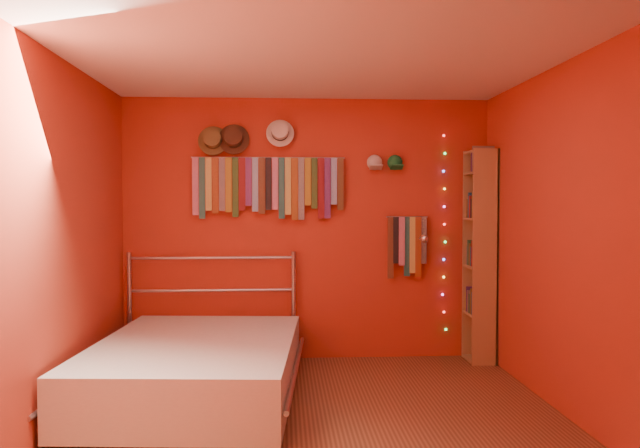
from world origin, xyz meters
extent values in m
plane|color=#55311D|center=(0.00, 0.00, 0.00)|extent=(3.50, 3.50, 0.00)
cube|color=#A02A19|center=(0.00, 1.75, 1.25)|extent=(3.50, 0.02, 2.50)
cube|color=#A02A19|center=(1.75, 0.00, 1.25)|extent=(0.02, 3.50, 2.50)
cube|color=#A02A19|center=(-1.75, 0.00, 1.25)|extent=(0.02, 3.50, 2.50)
cube|color=white|center=(0.00, 0.00, 2.50)|extent=(3.50, 3.50, 0.02)
cylinder|color=#A9A9AE|center=(-0.37, 1.70, 1.93)|extent=(1.45, 0.01, 0.01)
cube|color=#B2598D|center=(-1.06, 1.69, 1.66)|extent=(0.06, 0.01, 0.54)
cube|color=#1A5B51|center=(-1.00, 1.68, 1.64)|extent=(0.06, 0.01, 0.58)
cube|color=#B9AF4A|center=(-0.93, 1.68, 1.68)|extent=(0.06, 0.01, 0.50)
cube|color=maroon|center=(-0.87, 1.69, 1.67)|extent=(0.06, 0.01, 0.53)
cube|color=#131455|center=(-0.81, 1.68, 1.68)|extent=(0.06, 0.01, 0.50)
cube|color=olive|center=(-0.75, 1.68, 1.67)|extent=(0.06, 0.01, 0.52)
cube|color=#1E4C1E|center=(-0.68, 1.69, 1.65)|extent=(0.06, 0.01, 0.56)
cube|color=maroon|center=(-0.62, 1.68, 1.68)|extent=(0.06, 0.01, 0.50)
cube|color=#4C1863|center=(-0.56, 1.68, 1.70)|extent=(0.06, 0.01, 0.45)
cube|color=#75A0D1|center=(-0.50, 1.69, 1.67)|extent=(0.06, 0.01, 0.51)
cube|color=#482818|center=(-0.44, 1.68, 1.66)|extent=(0.06, 0.01, 0.53)
cube|color=black|center=(-0.37, 1.68, 1.68)|extent=(0.06, 0.01, 0.50)
cube|color=#BE5F91|center=(-0.31, 1.69, 1.68)|extent=(0.06, 0.01, 0.49)
cube|color=#185453|center=(-0.25, 1.68, 1.64)|extent=(0.06, 0.01, 0.58)
cube|color=#B2B94A|center=(-0.19, 1.68, 1.66)|extent=(0.06, 0.01, 0.54)
cube|color=brown|center=(-0.12, 1.69, 1.63)|extent=(0.06, 0.01, 0.59)
cube|color=navy|center=(-0.06, 1.68, 1.64)|extent=(0.06, 0.01, 0.59)
cube|color=olive|center=(0.00, 1.68, 1.70)|extent=(0.06, 0.01, 0.45)
cube|color=#27451B|center=(0.06, 1.69, 1.69)|extent=(0.06, 0.01, 0.48)
cube|color=#5E0E10|center=(0.12, 1.68, 1.64)|extent=(0.06, 0.01, 0.58)
cube|color=#3C175F|center=(0.19, 1.68, 1.64)|extent=(0.06, 0.01, 0.57)
cube|color=#7088C7|center=(0.25, 1.69, 1.71)|extent=(0.06, 0.01, 0.44)
cube|color=#453117|center=(0.31, 1.68, 1.68)|extent=(0.06, 0.01, 0.50)
cylinder|color=#A9A9AE|center=(0.96, 1.70, 1.37)|extent=(0.40, 0.01, 0.01)
cube|color=#50271A|center=(0.80, 1.69, 1.07)|extent=(0.06, 0.01, 0.59)
cube|color=black|center=(0.85, 1.68, 1.14)|extent=(0.06, 0.01, 0.45)
cube|color=#B15877|center=(0.90, 1.68, 1.13)|extent=(0.06, 0.01, 0.47)
cube|color=#17534E|center=(0.96, 1.69, 1.08)|extent=(0.06, 0.01, 0.57)
cube|color=#BDBF4C|center=(1.01, 1.68, 1.10)|extent=(0.06, 0.01, 0.54)
cube|color=maroon|center=(1.06, 1.68, 1.08)|extent=(0.06, 0.01, 0.58)
cube|color=navy|center=(1.12, 1.69, 1.14)|extent=(0.06, 0.01, 0.45)
cylinder|color=brown|center=(-0.89, 1.69, 2.09)|extent=(0.28, 0.07, 0.28)
cylinder|color=brown|center=(-0.89, 1.64, 2.10)|extent=(0.17, 0.14, 0.18)
cylinder|color=#332314|center=(-0.89, 1.67, 2.09)|extent=(0.17, 0.06, 0.17)
cylinder|color=#452818|center=(-0.70, 1.69, 2.10)|extent=(0.29, 0.07, 0.29)
cylinder|color=#452818|center=(-0.70, 1.64, 2.11)|extent=(0.17, 0.14, 0.19)
cylinder|color=black|center=(-0.70, 1.66, 2.11)|extent=(0.18, 0.06, 0.18)
cylinder|color=silver|center=(-0.26, 1.69, 2.16)|extent=(0.26, 0.07, 0.26)
cylinder|color=silver|center=(-0.26, 1.64, 2.17)|extent=(0.15, 0.13, 0.17)
cylinder|color=black|center=(-0.26, 1.67, 2.17)|extent=(0.16, 0.05, 0.16)
ellipsoid|color=beige|center=(0.64, 1.70, 1.89)|extent=(0.16, 0.12, 0.16)
cube|color=beige|center=(0.64, 1.60, 1.84)|extent=(0.12, 0.09, 0.05)
ellipsoid|color=#186F33|center=(0.84, 1.70, 1.89)|extent=(0.16, 0.12, 0.16)
cube|color=#186F33|center=(0.84, 1.60, 1.84)|extent=(0.12, 0.09, 0.05)
sphere|color=#FF3333|center=(1.31, 1.71, 2.15)|extent=(0.02, 0.02, 0.02)
sphere|color=#33FF4C|center=(1.33, 1.71, 1.98)|extent=(0.02, 0.02, 0.02)
sphere|color=#4C66FF|center=(1.31, 1.71, 1.81)|extent=(0.02, 0.02, 0.02)
sphere|color=yellow|center=(1.32, 1.71, 1.64)|extent=(0.02, 0.02, 0.02)
sphere|color=#FF4CCC|center=(1.32, 1.71, 1.47)|extent=(0.02, 0.02, 0.02)
sphere|color=#FF3333|center=(1.32, 1.71, 1.29)|extent=(0.02, 0.02, 0.02)
sphere|color=#33FF4C|center=(1.33, 1.71, 1.12)|extent=(0.02, 0.02, 0.02)
sphere|color=#4C66FF|center=(1.32, 1.71, 0.95)|extent=(0.02, 0.02, 0.02)
sphere|color=yellow|center=(1.32, 1.71, 0.78)|extent=(0.02, 0.02, 0.02)
sphere|color=#FF4CCC|center=(1.31, 1.71, 0.61)|extent=(0.02, 0.02, 0.02)
sphere|color=#FF3333|center=(1.33, 1.71, 0.44)|extent=(0.02, 0.02, 0.02)
sphere|color=#33FF4C|center=(1.35, 1.71, 0.27)|extent=(0.02, 0.02, 0.02)
cylinder|color=#A9A9AE|center=(1.07, 1.73, 1.15)|extent=(0.04, 0.03, 0.04)
cylinder|color=#A9A9AE|center=(1.07, 1.60, 1.18)|extent=(0.02, 0.28, 0.09)
sphere|color=white|center=(1.07, 1.46, 1.17)|extent=(0.08, 0.08, 0.08)
cube|color=#AE7D4E|center=(1.62, 1.37, 1.00)|extent=(0.24, 0.02, 2.00)
cube|color=#AE7D4E|center=(1.62, 1.69, 1.00)|extent=(0.24, 0.02, 2.00)
cube|color=#AE7D4E|center=(1.74, 1.53, 1.00)|extent=(0.02, 0.34, 2.00)
cube|color=#AE7D4E|center=(1.62, 1.53, 0.02)|extent=(0.24, 0.32, 0.02)
cube|color=#AE7D4E|center=(1.62, 1.53, 0.45)|extent=(0.24, 0.32, 0.02)
cube|color=#AE7D4E|center=(1.62, 1.53, 0.90)|extent=(0.24, 0.32, 0.02)
cube|color=#AE7D4E|center=(1.62, 1.53, 1.35)|extent=(0.24, 0.32, 0.02)
cube|color=#AE7D4E|center=(1.62, 1.53, 1.78)|extent=(0.24, 0.32, 0.02)
cube|color=#AE7D4E|center=(1.62, 1.53, 1.98)|extent=(0.24, 0.32, 0.02)
cylinder|color=#A9A9AE|center=(-1.67, 1.65, 0.52)|extent=(0.04, 0.04, 1.04)
cylinder|color=#A9A9AE|center=(-0.14, 1.65, 0.52)|extent=(0.04, 0.04, 1.04)
cylinder|color=#A9A9AE|center=(-0.90, 1.65, 0.38)|extent=(1.53, 0.03, 0.03)
cylinder|color=#A9A9AE|center=(-0.90, 1.65, 0.68)|extent=(1.53, 0.03, 0.03)
cylinder|color=#A9A9AE|center=(-0.90, 1.65, 0.99)|extent=(1.53, 0.03, 0.03)
cube|color=beige|center=(-0.90, 0.56, 0.24)|extent=(1.63, 2.19, 0.42)
cylinder|color=#A9A9AE|center=(-1.67, 0.56, 0.22)|extent=(0.19, 2.08, 0.04)
cylinder|color=#A9A9AE|center=(-0.14, 0.56, 0.22)|extent=(0.19, 2.08, 0.04)
camera|label=1|loc=(-0.23, -4.23, 1.51)|focal=35.00mm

